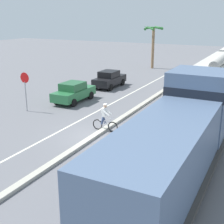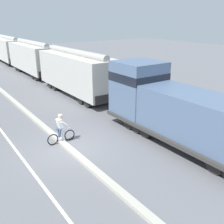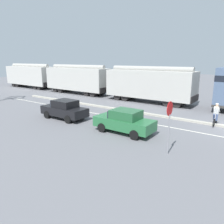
# 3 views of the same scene
# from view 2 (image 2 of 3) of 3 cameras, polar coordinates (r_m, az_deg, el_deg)

# --- Properties ---
(ground_plane) EXTENTS (120.00, 120.00, 0.00)m
(ground_plane) POSITION_cam_2_polar(r_m,az_deg,el_deg) (14.72, -9.46, -7.96)
(ground_plane) COLOR slate
(median_curb) EXTENTS (0.36, 36.00, 0.16)m
(median_curb) POSITION_cam_2_polar(r_m,az_deg,el_deg) (19.85, -17.15, -0.87)
(median_curb) COLOR #B2AD9E
(median_curb) RESTS_ON ground
(locomotive) EXTENTS (3.10, 11.61, 4.20)m
(locomotive) POSITION_cam_2_polar(r_m,az_deg,el_deg) (15.08, 14.50, -0.18)
(locomotive) COLOR slate
(locomotive) RESTS_ON ground
(hopper_car_lead) EXTENTS (2.90, 10.60, 4.18)m
(hopper_car_lead) POSITION_cam_2_polar(r_m,az_deg,el_deg) (24.34, -7.71, 8.47)
(hopper_car_lead) COLOR #BBB8B0
(hopper_car_lead) RESTS_ON ground
(hopper_car_middle) EXTENTS (2.90, 10.60, 4.18)m
(hopper_car_middle) POSITION_cam_2_polar(r_m,az_deg,el_deg) (34.91, -16.83, 11.23)
(hopper_car_middle) COLOR beige
(hopper_car_middle) RESTS_ON ground
(hopper_car_trailing) EXTENTS (2.90, 10.60, 4.18)m
(hopper_car_trailing) POSITION_cam_2_polar(r_m,az_deg,el_deg) (45.98, -21.71, 12.58)
(hopper_car_trailing) COLOR beige
(hopper_car_trailing) RESTS_ON ground
(cyclist) EXTENTS (1.71, 0.48, 1.71)m
(cyclist) POSITION_cam_2_polar(r_m,az_deg,el_deg) (15.18, -11.15, -3.77)
(cyclist) COLOR black
(cyclist) RESTS_ON ground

